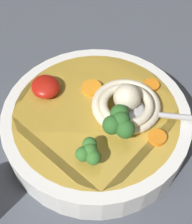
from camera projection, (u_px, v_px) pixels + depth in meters
table_slab at (101, 118)px, 50.51cm from camera, size 93.67×93.67×3.87cm
soup_bowl at (96, 123)px, 44.14cm from camera, size 27.09×27.09×5.45cm
noodle_pile at (126, 103)px, 41.26cm from camera, size 10.85×10.64×4.36cm
soup_spoon at (140, 113)px, 40.96cm from camera, size 12.11×16.33×1.60cm
chili_sauce_dollop at (45, 86)px, 43.65cm from camera, size 4.62×4.15×2.08cm
broccoli_floret_beside_noodles at (119, 122)px, 37.97cm from camera, size 4.91×4.22×3.88cm
broccoli_floret_beside_chili at (89, 152)px, 36.01cm from camera, size 3.70×3.18×2.93cm
carrot_slice_right at (92, 88)px, 44.35cm from camera, size 2.95×2.95×0.76cm
carrot_slice_front at (157, 137)px, 39.05cm from camera, size 2.39×2.39×0.69cm
carrot_slice_left at (151, 85)px, 44.87cm from camera, size 2.43×2.43×0.55cm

